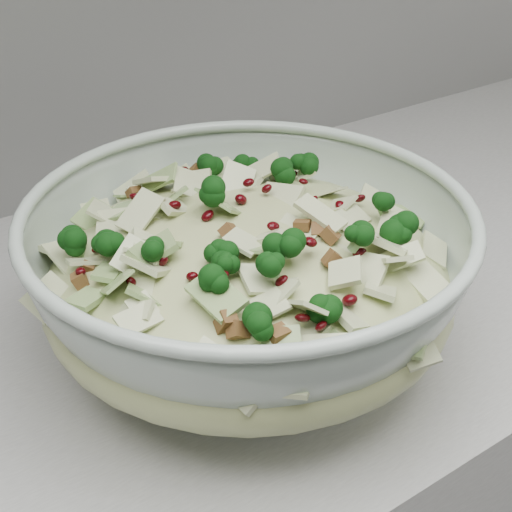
# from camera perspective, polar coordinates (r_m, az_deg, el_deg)

# --- Properties ---
(mixing_bowl) EXTENTS (0.37, 0.37, 0.15)m
(mixing_bowl) POSITION_cam_1_polar(r_m,az_deg,el_deg) (0.60, -0.60, -1.80)
(mixing_bowl) COLOR #A3B4A6
(mixing_bowl) RESTS_ON counter
(salad) EXTENTS (0.37, 0.37, 0.15)m
(salad) POSITION_cam_1_polar(r_m,az_deg,el_deg) (0.59, -0.62, 0.14)
(salad) COLOR #B3BB80
(salad) RESTS_ON mixing_bowl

